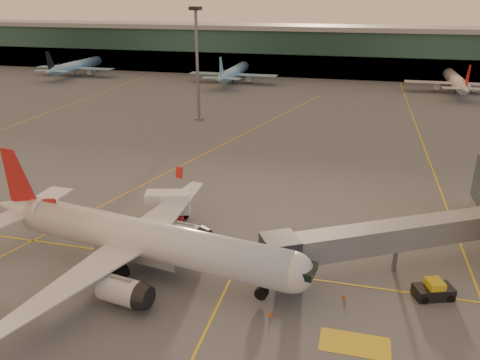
% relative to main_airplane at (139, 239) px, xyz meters
% --- Properties ---
extents(ground, '(600.00, 600.00, 0.00)m').
position_rel_main_airplane_xyz_m(ground, '(4.91, -2.25, -3.83)').
color(ground, '#4C4F54').
rests_on(ground, ground).
extents(taxi_markings, '(100.12, 173.00, 0.01)m').
position_rel_main_airplane_xyz_m(taxi_markings, '(-2.42, 42.24, -3.82)').
color(taxi_markings, gold).
rests_on(taxi_markings, ground).
extents(terminal, '(400.00, 20.00, 17.60)m').
position_rel_main_airplane_xyz_m(terminal, '(4.91, 139.55, 4.93)').
color(terminal, '#19382D').
rests_on(terminal, ground).
extents(mast_west_near, '(2.40, 2.40, 25.60)m').
position_rel_main_airplane_xyz_m(mast_west_near, '(-15.09, 63.75, 11.03)').
color(mast_west_near, slate).
rests_on(mast_west_near, ground).
extents(distant_aircraft_row, '(225.00, 34.00, 13.00)m').
position_rel_main_airplane_xyz_m(distant_aircraft_row, '(-48.84, 115.75, -3.83)').
color(distant_aircraft_row, '#81BCD8').
rests_on(distant_aircraft_row, ground).
extents(main_airplane, '(38.94, 35.28, 11.78)m').
position_rel_main_airplane_xyz_m(main_airplane, '(0.00, 0.00, 0.00)').
color(main_airplane, silver).
rests_on(main_airplane, ground).
extents(jet_bridge, '(28.32, 17.93, 5.84)m').
position_rel_main_airplane_xyz_m(jet_bridge, '(28.07, 7.55, 0.25)').
color(jet_bridge, slate).
rests_on(jet_bridge, ground).
extents(catering_truck, '(6.09, 3.83, 4.38)m').
position_rel_main_airplane_xyz_m(catering_truck, '(-1.31, 11.34, -1.34)').
color(catering_truck, red).
rests_on(catering_truck, ground).
extents(gpu_cart, '(2.20, 1.60, 1.16)m').
position_rel_main_airplane_xyz_m(gpu_cart, '(15.70, 2.31, -3.26)').
color(gpu_cart, yellow).
rests_on(gpu_cart, ground).
extents(pushback_tug, '(4.20, 3.18, 1.93)m').
position_rel_main_airplane_xyz_m(pushback_tug, '(30.27, 2.52, -3.05)').
color(pushback_tug, black).
rests_on(pushback_tug, ground).
extents(cone_nose, '(0.40, 0.40, 0.52)m').
position_rel_main_airplane_xyz_m(cone_nose, '(21.70, 0.15, -3.58)').
color(cone_nose, '#DB440B').
rests_on(cone_nose, ground).
extents(cone_wing_left, '(0.37, 0.37, 0.48)m').
position_rel_main_airplane_xyz_m(cone_wing_left, '(-1.86, 17.91, -3.60)').
color(cone_wing_left, '#DB440B').
rests_on(cone_wing_left, ground).
extents(cone_fwd, '(0.39, 0.39, 0.50)m').
position_rel_main_airplane_xyz_m(cone_fwd, '(15.19, -4.27, -3.59)').
color(cone_fwd, '#DB440B').
rests_on(cone_fwd, ground).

